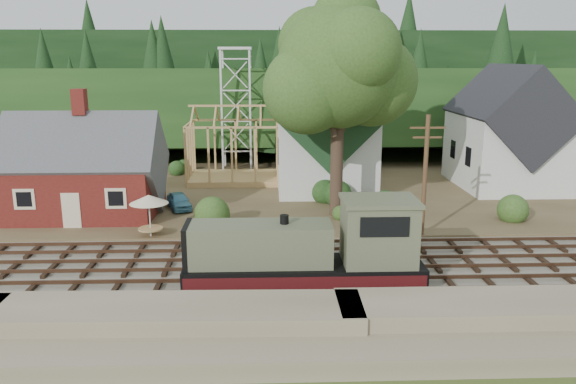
{
  "coord_description": "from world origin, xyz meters",
  "views": [
    {
      "loc": [
        -2.84,
        -29.0,
        11.39
      ],
      "look_at": [
        -1.6,
        6.0,
        3.0
      ],
      "focal_mm": 35.0,
      "sensor_mm": 36.0,
      "label": 1
    }
  ],
  "objects_px": {
    "car_red": "(560,181)",
    "patio_set": "(149,201)",
    "locomotive": "(313,253)",
    "car_blue": "(179,201)",
    "car_green": "(42,207)"
  },
  "relations": [
    {
      "from": "car_green",
      "to": "car_red",
      "type": "bearing_deg",
      "value": -104.56
    },
    {
      "from": "car_red",
      "to": "locomotive",
      "type": "bearing_deg",
      "value": 160.02
    },
    {
      "from": "car_green",
      "to": "patio_set",
      "type": "bearing_deg",
      "value": -145.42
    },
    {
      "from": "car_blue",
      "to": "car_red",
      "type": "height_order",
      "value": "car_blue"
    },
    {
      "from": "car_blue",
      "to": "car_red",
      "type": "distance_m",
      "value": 32.98
    },
    {
      "from": "locomotive",
      "to": "patio_set",
      "type": "relative_size",
      "value": 4.26
    },
    {
      "from": "car_green",
      "to": "car_red",
      "type": "distance_m",
      "value": 42.73
    },
    {
      "from": "car_green",
      "to": "car_red",
      "type": "xyz_separation_m",
      "value": [
        42.07,
        7.47,
        -0.04
      ]
    },
    {
      "from": "locomotive",
      "to": "car_green",
      "type": "bearing_deg",
      "value": 143.42
    },
    {
      "from": "car_green",
      "to": "car_blue",
      "type": "bearing_deg",
      "value": -106.5
    },
    {
      "from": "locomotive",
      "to": "car_blue",
      "type": "distance_m",
      "value": 17.63
    },
    {
      "from": "locomotive",
      "to": "car_red",
      "type": "relative_size",
      "value": 2.99
    },
    {
      "from": "car_blue",
      "to": "patio_set",
      "type": "distance_m",
      "value": 6.93
    },
    {
      "from": "locomotive",
      "to": "patio_set",
      "type": "xyz_separation_m",
      "value": [
        -9.7,
        8.5,
        0.54
      ]
    },
    {
      "from": "car_red",
      "to": "patio_set",
      "type": "xyz_separation_m",
      "value": [
        -33.2,
        -12.76,
        1.77
      ]
    }
  ]
}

